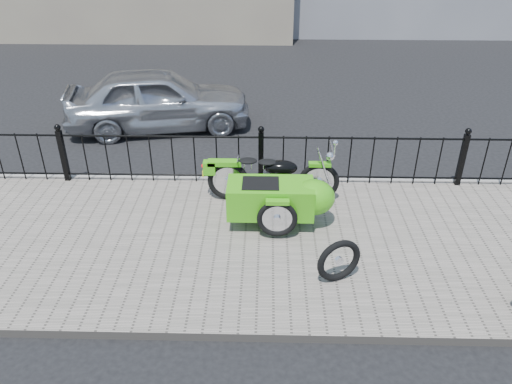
{
  "coord_description": "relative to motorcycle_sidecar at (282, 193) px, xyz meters",
  "views": [
    {
      "loc": [
        0.11,
        -6.59,
        4.42
      ],
      "look_at": [
        -0.05,
        -0.1,
        0.71
      ],
      "focal_mm": 35.0,
      "sensor_mm": 36.0,
      "label": 1
    }
  ],
  "objects": [
    {
      "name": "iron_fence",
      "position": [
        -0.34,
        1.23,
        -0.01
      ],
      "size": [
        14.11,
        0.11,
        1.08
      ],
      "color": "black",
      "rests_on": "sidewalk"
    },
    {
      "name": "spare_tire",
      "position": [
        0.71,
        -1.46,
        -0.16
      ],
      "size": [
        0.61,
        0.32,
        0.62
      ],
      "primitive_type": "torus",
      "rotation": [
        1.57,
        0.0,
        0.4
      ],
      "color": "black",
      "rests_on": "sidewalk"
    },
    {
      "name": "ground",
      "position": [
        -0.34,
        -0.07,
        -0.59
      ],
      "size": [
        120.0,
        120.0,
        0.0
      ],
      "primitive_type": "plane",
      "color": "black",
      "rests_on": "ground"
    },
    {
      "name": "motorcycle_sidecar",
      "position": [
        0.0,
        0.0,
        0.0
      ],
      "size": [
        2.28,
        1.48,
        0.98
      ],
      "color": "black",
      "rests_on": "sidewalk"
    },
    {
      "name": "sedan_car",
      "position": [
        -2.69,
        4.0,
        0.1
      ],
      "size": [
        4.28,
        2.36,
        1.38
      ],
      "primitive_type": "imported",
      "rotation": [
        0.0,
        0.0,
        1.76
      ],
      "color": "#B2B4B9",
      "rests_on": "ground"
    },
    {
      "name": "curb",
      "position": [
        -0.34,
        1.37,
        -0.53
      ],
      "size": [
        30.0,
        0.1,
        0.12
      ],
      "primitive_type": "cube",
      "color": "gray",
      "rests_on": "ground"
    },
    {
      "name": "sidewalk",
      "position": [
        -0.34,
        -0.57,
        -0.53
      ],
      "size": [
        30.0,
        3.8,
        0.12
      ],
      "primitive_type": "cube",
      "color": "slate",
      "rests_on": "ground"
    }
  ]
}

